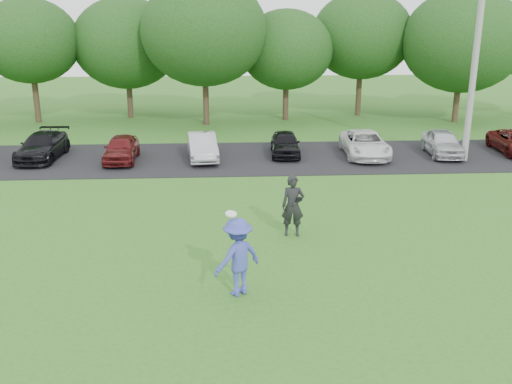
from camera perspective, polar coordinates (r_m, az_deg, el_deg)
ground at (r=14.60m, az=0.79°, el=-9.02°), size 100.00×100.00×0.00m
parking_lot at (r=26.85m, az=-1.16°, el=3.45°), size 32.00×6.50×0.03m
utility_pole at (r=27.34m, az=21.15°, el=12.92°), size 0.28×0.28×9.77m
frisbee_player at (r=13.64m, az=-1.83°, el=-6.50°), size 1.44×1.29×2.11m
camera_bystander at (r=17.25m, az=3.71°, el=-1.39°), size 0.72×0.50×1.89m
parked_cars at (r=26.76m, az=-0.10°, el=4.72°), size 28.06×4.58×1.20m
tree_row at (r=35.92m, az=0.68°, el=14.90°), size 42.39×9.85×8.64m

